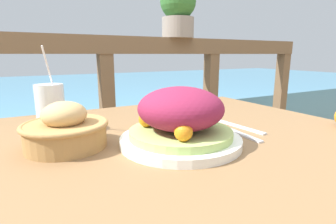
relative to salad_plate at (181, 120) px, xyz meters
The scene contains 9 objects.
patio_table 0.17m from the salad_plate, 39.36° to the left, with size 1.06×0.98×0.76m.
railing_fence 0.83m from the salad_plate, 86.55° to the left, with size 2.80×0.08×1.07m.
sea_backdrop 3.37m from the salad_plate, 89.14° to the left, with size 12.00×4.00×0.56m.
salad_plate is the anchor object (origin of this frame).
drink_glass 0.38m from the salad_plate, 133.88° to the left, with size 0.08×0.08×0.24m.
bread_basket 0.27m from the salad_plate, 155.60° to the left, with size 0.20×0.20×0.11m.
potted_plant 1.03m from the salad_plate, 59.70° to the left, with size 0.20×0.20×0.30m.
fork 0.20m from the salad_plate, ahead, with size 0.03×0.18×0.00m.
knife 0.25m from the salad_plate, ahead, with size 0.03×0.18×0.00m.
Camera 1 is at (-0.37, -0.57, 0.98)m, focal length 28.00 mm.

